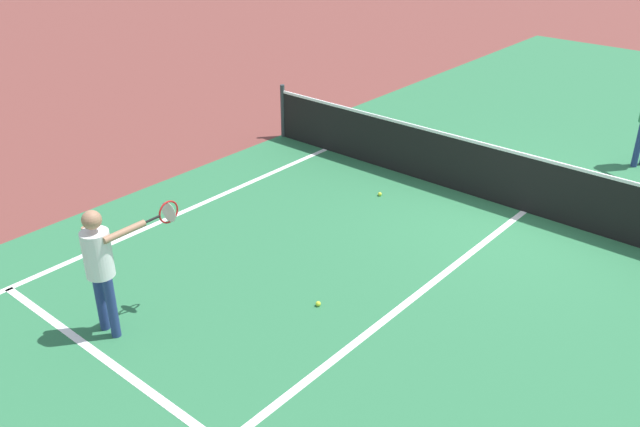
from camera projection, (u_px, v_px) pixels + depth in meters
ground_plane at (524, 212)px, 10.67m from camera, size 60.00×60.00×0.00m
court_surface_inbounds at (524, 212)px, 10.66m from camera, size 10.62×24.40×0.00m
line_sideline_left at (41, 274)px, 9.01m from camera, size 0.10×11.89×0.01m
line_center_service at (412, 299)px, 8.49m from camera, size 0.10×6.40×0.01m
net at (528, 183)px, 10.44m from camera, size 10.56×0.09×1.07m
player_near at (101, 259)px, 7.46m from camera, size 0.49×1.19×1.59m
tennis_ball_near_net at (380, 194)px, 11.17m from camera, size 0.07×0.07×0.07m
tennis_ball_mid_court at (318, 304)px, 8.34m from camera, size 0.07×0.07×0.07m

